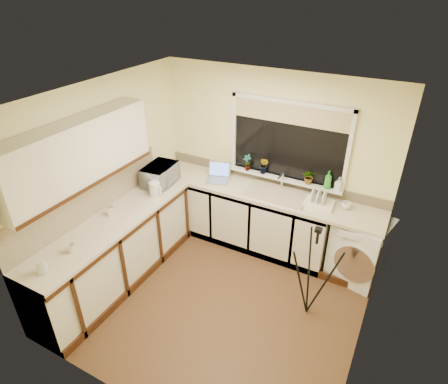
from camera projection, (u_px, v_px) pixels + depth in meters
floor at (220, 298)px, 4.61m from camera, size 3.20×3.20×0.00m
ceiling at (219, 100)px, 3.39m from camera, size 3.20×3.20×0.00m
wall_back at (272, 161)px, 5.15m from camera, size 3.20×0.00×3.20m
wall_front at (125, 310)px, 2.85m from camera, size 3.20×0.00×3.20m
wall_left at (106, 181)px, 4.65m from camera, size 0.00×3.00×3.00m
wall_right at (378, 261)px, 3.35m from camera, size 0.00×3.00×3.00m
base_cabinet_back at (240, 214)px, 5.45m from camera, size 2.55×0.60×0.86m
base_cabinet_left at (117, 252)px, 4.70m from camera, size 0.54×2.40×0.86m
worktop_back at (263, 192)px, 5.09m from camera, size 3.20×0.60×0.04m
worktop_left at (112, 222)px, 4.47m from camera, size 0.60×2.40×0.04m
upper_cabinet at (79, 154)px, 3.96m from camera, size 0.28×1.90×0.70m
splashback_left at (90, 199)px, 4.47m from camera, size 0.02×2.40×0.45m
splashback_back at (271, 178)px, 5.27m from camera, size 3.20×0.02×0.14m
window_glass at (288, 142)px, 4.89m from camera, size 1.50×0.02×1.00m
window_blind at (290, 114)px, 4.69m from camera, size 1.50×0.02×0.25m
windowsill at (283, 178)px, 5.11m from camera, size 1.60×0.14×0.03m
sink at (277, 194)px, 4.99m from camera, size 0.82×0.46×0.03m
faucet at (282, 181)px, 5.08m from camera, size 0.03×0.03×0.24m
washing_machine at (359, 249)px, 4.76m from camera, size 0.72×0.70×0.86m
laptop at (219, 175)px, 5.35m from camera, size 0.38×0.37×0.23m
kettle at (155, 189)px, 4.92m from camera, size 0.15×0.15×0.19m
dish_rack at (319, 204)px, 4.75m from camera, size 0.37×0.29×0.05m
tripod at (312, 273)px, 4.13m from camera, size 0.63×0.63×1.19m
glass_jug at (42, 266)px, 3.66m from camera, size 0.10×0.10×0.15m
steel_jar at (110, 211)px, 4.55m from camera, size 0.09×0.09×0.12m
microwave at (160, 175)px, 5.18m from camera, size 0.39×0.54×0.28m
plant_a at (247, 163)px, 5.23m from camera, size 0.15×0.12×0.24m
plant_b at (264, 166)px, 5.14m from camera, size 0.16×0.15×0.24m
plant_d at (309, 177)px, 4.91m from camera, size 0.22×0.21×0.20m
soap_bottle_green at (328, 180)px, 4.79m from camera, size 0.10×0.10×0.24m
soap_bottle_clear at (339, 184)px, 4.76m from camera, size 0.10×0.10×0.18m
cup_back at (346, 205)px, 4.68m from camera, size 0.13×0.13×0.09m
cup_left at (71, 248)px, 3.95m from camera, size 0.12×0.12×0.09m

